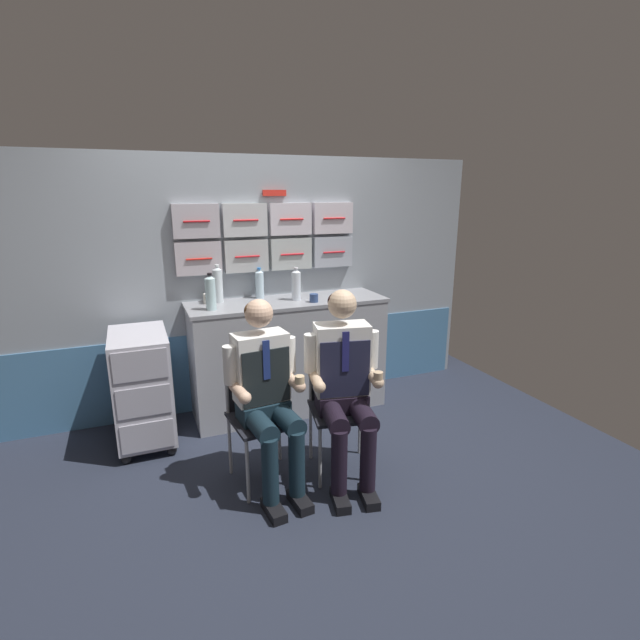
{
  "coord_description": "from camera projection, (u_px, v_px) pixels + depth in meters",
  "views": [
    {
      "loc": [
        -0.97,
        -2.58,
        1.86
      ],
      "look_at": [
        0.2,
        0.33,
        1.0
      ],
      "focal_mm": 26.51,
      "sensor_mm": 36.0,
      "label": 1
    }
  ],
  "objects": [
    {
      "name": "galley_bulkhead",
      "position": [
        255.0,
        286.0,
        4.1
      ],
      "size": [
        4.2,
        0.14,
        2.15
      ],
      "color": "#919AA4",
      "rests_on": "ground"
    },
    {
      "name": "service_trolley",
      "position": [
        142.0,
        385.0,
        3.52
      ],
      "size": [
        0.4,
        0.65,
        0.86
      ],
      "color": "black",
      "rests_on": "ground"
    },
    {
      "name": "water_bottle_clear",
      "position": [
        296.0,
        285.0,
        3.93
      ],
      "size": [
        0.08,
        0.08,
        0.28
      ],
      "color": "silver",
      "rests_on": "galley_counter"
    },
    {
      "name": "ground",
      "position": [
        310.0,
        482.0,
        3.15
      ],
      "size": [
        4.8,
        4.8,
        0.04
      ],
      "primitive_type": "cube",
      "color": "#222735"
    },
    {
      "name": "sparkling_bottle_green",
      "position": [
        218.0,
        285.0,
        3.84
      ],
      "size": [
        0.08,
        0.08,
        0.31
      ],
      "color": "silver",
      "rests_on": "galley_counter"
    },
    {
      "name": "crew_member_center",
      "position": [
        344.0,
        379.0,
        3.02
      ],
      "size": [
        0.5,
        0.65,
        1.26
      ],
      "color": "black",
      "rests_on": "ground"
    },
    {
      "name": "folding_chair_left",
      "position": [
        258.0,
        401.0,
        3.1
      ],
      "size": [
        0.44,
        0.44,
        0.85
      ],
      "color": "#A8AAAF",
      "rests_on": "ground"
    },
    {
      "name": "water_bottle_tall",
      "position": [
        211.0,
        293.0,
        3.59
      ],
      "size": [
        0.08,
        0.08,
        0.29
      ],
      "color": "silver",
      "rests_on": "galley_counter"
    },
    {
      "name": "paper_cup_tan",
      "position": [
        314.0,
        298.0,
        3.87
      ],
      "size": [
        0.07,
        0.07,
        0.07
      ],
      "color": "navy",
      "rests_on": "galley_counter"
    },
    {
      "name": "galley_counter",
      "position": [
        289.0,
        356.0,
        4.07
      ],
      "size": [
        1.66,
        0.53,
        0.98
      ],
      "color": "#9C9EA5",
      "rests_on": "ground"
    },
    {
      "name": "espresso_cup_small",
      "position": [
        207.0,
        298.0,
        3.82
      ],
      "size": [
        0.06,
        0.06,
        0.08
      ],
      "color": "silver",
      "rests_on": "galley_counter"
    },
    {
      "name": "folding_chair_center",
      "position": [
        338.0,
        393.0,
        3.22
      ],
      "size": [
        0.47,
        0.47,
        0.85
      ],
      "color": "#A8AAAF",
      "rests_on": "ground"
    },
    {
      "name": "water_bottle_short",
      "position": [
        260.0,
        284.0,
        4.0
      ],
      "size": [
        0.07,
        0.07,
        0.26
      ],
      "color": "silver",
      "rests_on": "galley_counter"
    },
    {
      "name": "crew_member_left",
      "position": [
        266.0,
        390.0,
        2.92
      ],
      "size": [
        0.47,
        0.6,
        1.23
      ],
      "color": "black",
      "rests_on": "ground"
    }
  ]
}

